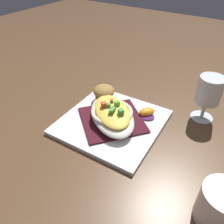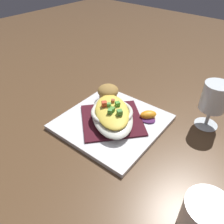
% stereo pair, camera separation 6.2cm
% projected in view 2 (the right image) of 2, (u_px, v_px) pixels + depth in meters
% --- Properties ---
extents(ground_plane, '(2.60, 2.60, 0.00)m').
position_uv_depth(ground_plane, '(112.00, 124.00, 0.65)').
color(ground_plane, brown).
extents(square_plate, '(0.28, 0.28, 0.01)m').
position_uv_depth(square_plate, '(112.00, 122.00, 0.64)').
color(square_plate, white).
rests_on(square_plate, ground_plane).
extents(folded_napkin, '(0.23, 0.23, 0.01)m').
position_uv_depth(folded_napkin, '(112.00, 120.00, 0.64)').
color(folded_napkin, '#44141E').
rests_on(folded_napkin, square_plate).
extents(gratin_dish, '(0.21, 0.22, 0.05)m').
position_uv_depth(gratin_dish, '(112.00, 113.00, 0.62)').
color(gratin_dish, silver).
rests_on(gratin_dish, folded_napkin).
extents(muffin, '(0.07, 0.07, 0.05)m').
position_uv_depth(muffin, '(108.00, 93.00, 0.70)').
color(muffin, olive).
rests_on(muffin, square_plate).
extents(orange_garnish, '(0.06, 0.06, 0.02)m').
position_uv_depth(orange_garnish, '(148.00, 116.00, 0.64)').
color(orange_garnish, '#522558').
rests_on(orange_garnish, square_plate).
extents(coffee_mug, '(0.08, 0.11, 0.08)m').
position_uv_depth(coffee_mug, '(205.00, 220.00, 0.38)').
color(coffee_mug, white).
rests_on(coffee_mug, ground_plane).
extents(stemmed_glass, '(0.07, 0.07, 0.13)m').
position_uv_depth(stemmed_glass, '(214.00, 100.00, 0.59)').
color(stemmed_glass, white).
rests_on(stemmed_glass, ground_plane).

